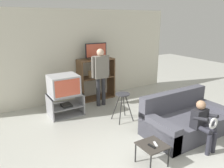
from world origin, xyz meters
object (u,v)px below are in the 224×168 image
object	(u,v)px
television_main	(64,85)
snack_table	(152,147)
tv_stand	(65,105)
remote_control_black	(152,146)
person_seated_child	(203,121)
media_shelf	(96,79)
couch	(185,120)
remote_control_white	(156,144)
person_standing_adult	(101,72)
television_flat	(96,51)
folding_stool	(123,99)

from	to	relation	value
television_main	snack_table	xyz separation A→B (m)	(0.54, -2.66, -0.46)
tv_stand	remote_control_black	world-z (taller)	tv_stand
television_main	person_seated_child	xyz separation A→B (m)	(1.65, -2.75, -0.24)
media_shelf	couch	xyz separation A→B (m)	(0.64, -2.82, -0.35)
tv_stand	remote_control_black	size ratio (longest dim) A/B	5.68
television_main	tv_stand	bearing A→B (deg)	-63.32
tv_stand	remote_control_white	distance (m)	2.74
person_standing_adult	person_seated_child	size ratio (longest dim) A/B	1.72
television_flat	folding_stool	distance (m)	1.89
snack_table	remote_control_white	distance (m)	0.08
television_main	remote_control_black	size ratio (longest dim) A/B	4.80
couch	television_main	bearing A→B (deg)	130.43
tv_stand	television_flat	world-z (taller)	television_flat
folding_stool	remote_control_black	bearing A→B (deg)	-108.55
remote_control_white	remote_control_black	bearing A→B (deg)	-150.47
media_shelf	folding_stool	size ratio (longest dim) A/B	1.81
snack_table	couch	size ratio (longest dim) A/B	0.24
tv_stand	person_seated_child	bearing A→B (deg)	-59.02
remote_control_black	couch	bearing A→B (deg)	13.01
remote_control_black	remote_control_white	world-z (taller)	same
folding_stool	television_flat	bearing A→B (deg)	83.92
tv_stand	remote_control_black	bearing A→B (deg)	-79.76
tv_stand	snack_table	size ratio (longest dim) A/B	1.91
media_shelf	person_standing_adult	xyz separation A→B (m)	(-0.15, -0.57, 0.34)
media_shelf	folding_stool	distance (m)	1.67
media_shelf	person_seated_child	world-z (taller)	media_shelf
television_main	person_seated_child	size ratio (longest dim) A/B	0.75
television_main	person_standing_adult	bearing A→B (deg)	3.77
media_shelf	remote_control_white	size ratio (longest dim) A/B	8.43
remote_control_black	person_seated_child	distance (m)	1.17
person_standing_adult	person_seated_child	distance (m)	2.91
person_standing_adult	person_seated_child	bearing A→B (deg)	-78.32
snack_table	remote_control_black	world-z (taller)	remote_control_black
remote_control_black	couch	world-z (taller)	couch
couch	folding_stool	bearing A→B (deg)	124.59
media_shelf	snack_table	distance (m)	3.38
remote_control_white	couch	distance (m)	1.38
folding_stool	couch	xyz separation A→B (m)	(0.80, -1.16, -0.26)
folding_stool	remote_control_black	size ratio (longest dim) A/B	4.66
snack_table	person_standing_adult	size ratio (longest dim) A/B	0.27
remote_control_black	person_standing_adult	size ratio (longest dim) A/B	0.09
media_shelf	person_standing_adult	size ratio (longest dim) A/B	0.77
snack_table	couch	world-z (taller)	couch
television_main	television_flat	size ratio (longest dim) A/B	1.04
folding_stool	person_standing_adult	size ratio (longest dim) A/B	0.42
folding_stool	person_standing_adult	xyz separation A→B (m)	(0.01, 1.09, 0.43)
television_main	person_standing_adult	xyz separation A→B (m)	(1.07, 0.07, 0.18)
television_main	media_shelf	bearing A→B (deg)	27.85
couch	remote_control_white	bearing A→B (deg)	-158.32
remote_control_white	person_standing_adult	bearing A→B (deg)	103.05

